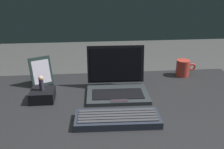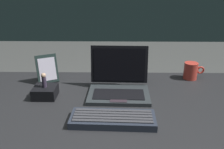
% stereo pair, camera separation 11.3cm
% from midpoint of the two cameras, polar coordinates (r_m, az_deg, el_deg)
% --- Properties ---
extents(desk, '(1.43, 0.77, 0.71)m').
position_cam_midpoint_polar(desk, '(1.19, 3.29, -10.33)').
color(desk, black).
rests_on(desk, ground).
extents(laptop_front, '(0.30, 0.24, 0.22)m').
position_cam_midpoint_polar(laptop_front, '(1.21, 4.12, -2.56)').
color(laptop_front, '#292E31').
rests_on(laptop_front, desk).
extents(external_keyboard, '(0.34, 0.14, 0.03)m').
position_cam_midpoint_polar(external_keyboard, '(0.99, 3.29, -10.40)').
color(external_keyboard, '#252A37').
rests_on(external_keyboard, desk).
extents(photo_frame, '(0.12, 0.09, 0.16)m').
position_cam_midpoint_polar(photo_frame, '(1.36, -12.78, 1.19)').
color(photo_frame, black).
rests_on(photo_frame, desk).
extents(figurine_stand, '(0.11, 0.11, 0.05)m').
position_cam_midpoint_polar(figurine_stand, '(1.21, -12.92, -4.04)').
color(figurine_stand, black).
rests_on(figurine_stand, desk).
extents(figurine, '(0.02, 0.02, 0.07)m').
position_cam_midpoint_polar(figurine, '(1.19, -13.18, -1.24)').
color(figurine, '#372C40').
rests_on(figurine, figurine_stand).
extents(coffee_mug, '(0.12, 0.08, 0.10)m').
position_cam_midpoint_polar(coffee_mug, '(1.47, 19.92, 0.78)').
color(coffee_mug, '#B8382D').
rests_on(coffee_mug, desk).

